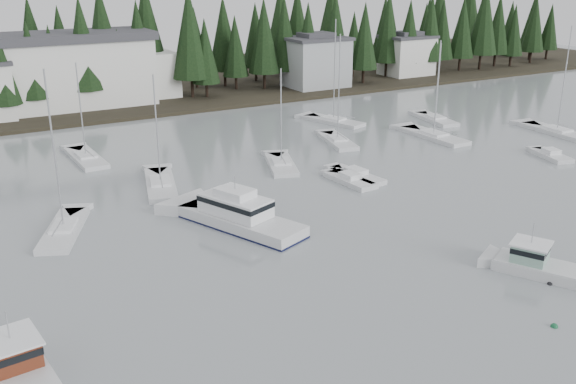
{
  "coord_description": "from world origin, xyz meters",
  "views": [
    {
      "loc": [
        -24.19,
        -17.37,
        20.68
      ],
      "look_at": [
        1.26,
        27.08,
        2.5
      ],
      "focal_mm": 40.0,
      "sensor_mm": 36.0,
      "label": 1
    }
  ],
  "objects_px": {
    "house_east_a": "(316,61)",
    "cabin_cruiser_center": "(239,218)",
    "harbor_inn": "(82,70)",
    "sailboat_0": "(435,120)",
    "sailboat_7": "(161,186)",
    "runabout_2": "(551,156)",
    "runabout_4": "(356,177)",
    "sailboat_10": "(333,122)",
    "sailboat_4": "(338,142)",
    "sailboat_5": "(281,166)",
    "sailboat_1": "(86,159)",
    "runabout_1": "(350,181)",
    "sailboat_3": "(64,232)",
    "house_east_b": "(407,54)",
    "lobster_boat_brown": "(20,381)",
    "sailboat_8": "(557,133)",
    "sailboat_11": "(433,137)",
    "lobster_boat_teal": "(545,268)"
  },
  "relations": [
    {
      "from": "sailboat_7",
      "to": "runabout_2",
      "type": "relative_size",
      "value": 1.98
    },
    {
      "from": "sailboat_0",
      "to": "sailboat_5",
      "type": "xyz_separation_m",
      "value": [
        -29.35,
        -8.14,
        -0.0
      ]
    },
    {
      "from": "lobster_boat_teal",
      "to": "runabout_1",
      "type": "bearing_deg",
      "value": -26.91
    },
    {
      "from": "sailboat_4",
      "to": "sailboat_7",
      "type": "height_order",
      "value": "sailboat_4"
    },
    {
      "from": "sailboat_7",
      "to": "runabout_1",
      "type": "height_order",
      "value": "sailboat_7"
    },
    {
      "from": "sailboat_7",
      "to": "runabout_4",
      "type": "xyz_separation_m",
      "value": [
        18.36,
        -7.31,
        0.08
      ]
    },
    {
      "from": "harbor_inn",
      "to": "sailboat_0",
      "type": "relative_size",
      "value": 2.61
    },
    {
      "from": "sailboat_8",
      "to": "cabin_cruiser_center",
      "type": "bearing_deg",
      "value": 103.19
    },
    {
      "from": "sailboat_4",
      "to": "runabout_2",
      "type": "relative_size",
      "value": 2.32
    },
    {
      "from": "harbor_inn",
      "to": "cabin_cruiser_center",
      "type": "bearing_deg",
      "value": -90.1
    },
    {
      "from": "house_east_a",
      "to": "cabin_cruiser_center",
      "type": "relative_size",
      "value": 0.87
    },
    {
      "from": "sailboat_11",
      "to": "runabout_1",
      "type": "bearing_deg",
      "value": 115.36
    },
    {
      "from": "house_east_b",
      "to": "sailboat_5",
      "type": "height_order",
      "value": "sailboat_5"
    },
    {
      "from": "sailboat_0",
      "to": "sailboat_3",
      "type": "bearing_deg",
      "value": 116.09
    },
    {
      "from": "lobster_boat_teal",
      "to": "sailboat_11",
      "type": "distance_m",
      "value": 38.19
    },
    {
      "from": "house_east_b",
      "to": "sailboat_0",
      "type": "relative_size",
      "value": 0.85
    },
    {
      "from": "sailboat_0",
      "to": "runabout_2",
      "type": "xyz_separation_m",
      "value": [
        -1.03,
        -20.29,
        0.07
      ]
    },
    {
      "from": "cabin_cruiser_center",
      "to": "sailboat_10",
      "type": "relative_size",
      "value": 0.84
    },
    {
      "from": "house_east_a",
      "to": "sailboat_0",
      "type": "distance_m",
      "value": 29.6
    },
    {
      "from": "cabin_cruiser_center",
      "to": "sailboat_1",
      "type": "bearing_deg",
      "value": -7.51
    },
    {
      "from": "sailboat_0",
      "to": "sailboat_10",
      "type": "distance_m",
      "value": 14.43
    },
    {
      "from": "house_east_b",
      "to": "sailboat_1",
      "type": "distance_m",
      "value": 72.59
    },
    {
      "from": "lobster_boat_brown",
      "to": "lobster_boat_teal",
      "type": "distance_m",
      "value": 34.5
    },
    {
      "from": "sailboat_1",
      "to": "sailboat_7",
      "type": "height_order",
      "value": "sailboat_7"
    },
    {
      "from": "house_east_b",
      "to": "sailboat_10",
      "type": "xyz_separation_m",
      "value": [
        -33.45,
        -24.92,
        -4.32
      ]
    },
    {
      "from": "house_east_a",
      "to": "cabin_cruiser_center",
      "type": "xyz_separation_m",
      "value": [
        -39.05,
        -50.23,
        -4.15
      ]
    },
    {
      "from": "sailboat_0",
      "to": "sailboat_1",
      "type": "distance_m",
      "value": 47.4
    },
    {
      "from": "sailboat_4",
      "to": "sailboat_5",
      "type": "height_order",
      "value": "sailboat_4"
    },
    {
      "from": "house_east_b",
      "to": "lobster_boat_teal",
      "type": "xyz_separation_m",
      "value": [
        -46.18,
        -71.01,
        -3.9
      ]
    },
    {
      "from": "sailboat_11",
      "to": "sailboat_10",
      "type": "bearing_deg",
      "value": 26.06
    },
    {
      "from": "house_east_a",
      "to": "sailboat_4",
      "type": "bearing_deg",
      "value": -117.82
    },
    {
      "from": "sailboat_3",
      "to": "sailboat_4",
      "type": "distance_m",
      "value": 37.2
    },
    {
      "from": "sailboat_0",
      "to": "runabout_1",
      "type": "xyz_separation_m",
      "value": [
        -25.96,
        -16.26,
        0.07
      ]
    },
    {
      "from": "runabout_2",
      "to": "runabout_4",
      "type": "bearing_deg",
      "value": 93.16
    },
    {
      "from": "cabin_cruiser_center",
      "to": "runabout_4",
      "type": "height_order",
      "value": "cabin_cruiser_center"
    },
    {
      "from": "cabin_cruiser_center",
      "to": "sailboat_5",
      "type": "xyz_separation_m",
      "value": [
        11.26,
        12.94,
        -0.69
      ]
    },
    {
      "from": "lobster_boat_teal",
      "to": "sailboat_0",
      "type": "distance_m",
      "value": 47.44
    },
    {
      "from": "sailboat_3",
      "to": "sailboat_10",
      "type": "relative_size",
      "value": 0.96
    },
    {
      "from": "lobster_boat_brown",
      "to": "sailboat_3",
      "type": "xyz_separation_m",
      "value": [
        6.28,
        20.1,
        -0.43
      ]
    },
    {
      "from": "sailboat_3",
      "to": "sailboat_10",
      "type": "xyz_separation_m",
      "value": [
        40.65,
        21.42,
        -0.0
      ]
    },
    {
      "from": "harbor_inn",
      "to": "sailboat_8",
      "type": "relative_size",
      "value": 2.08
    },
    {
      "from": "sailboat_10",
      "to": "sailboat_3",
      "type": "bearing_deg",
      "value": 100.5
    },
    {
      "from": "sailboat_7",
      "to": "house_east_a",
      "type": "bearing_deg",
      "value": -32.51
    },
    {
      "from": "house_east_a",
      "to": "sailboat_11",
      "type": "relative_size",
      "value": 0.84
    },
    {
      "from": "sailboat_1",
      "to": "sailboat_5",
      "type": "xyz_separation_m",
      "value": [
        17.78,
        -13.13,
        0.01
      ]
    },
    {
      "from": "sailboat_1",
      "to": "sailboat_4",
      "type": "relative_size",
      "value": 0.84
    },
    {
      "from": "sailboat_0",
      "to": "sailboat_3",
      "type": "height_order",
      "value": "sailboat_3"
    },
    {
      "from": "harbor_inn",
      "to": "runabout_4",
      "type": "distance_m",
      "value": 51.68
    },
    {
      "from": "sailboat_4",
      "to": "runabout_4",
      "type": "relative_size",
      "value": 1.91
    },
    {
      "from": "house_east_b",
      "to": "lobster_boat_brown",
      "type": "height_order",
      "value": "house_east_b"
    }
  ]
}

